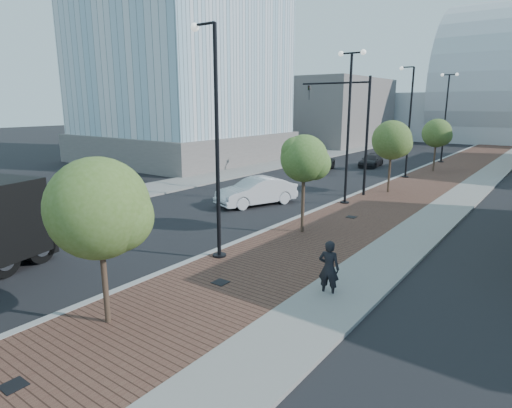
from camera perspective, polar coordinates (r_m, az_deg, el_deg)
The scene contains 23 objects.
sidewalk at distance 43.71m, azimuth 25.29°, elevation 3.87°, with size 7.00×140.00×0.12m, color #4C2D23.
concrete_strip at distance 43.28m, azimuth 28.78°, elevation 3.42°, with size 2.40×140.00×0.13m, color slate.
curb at distance 44.49m, azimuth 20.88°, elevation 4.43°, with size 0.30×140.00×0.14m, color gray.
west_sidewalk at distance 49.52m, azimuth 6.23°, elevation 6.02°, with size 4.00×140.00×0.12m, color slate.
white_sedan at distance 26.83m, azimuth 0.05°, elevation 1.69°, with size 1.82×5.21×1.72m, color silver.
dark_car_mid at distance 41.07m, azimuth 8.26°, elevation 5.38°, with size 2.33×5.06×1.41m, color black.
dark_car_far at distance 44.90m, azimuth 15.12°, elevation 5.60°, with size 1.69×4.17×1.21m, color black.
pedestrian at distance 14.40m, azimuth 9.70°, elevation -8.47°, with size 0.70×0.46×1.92m, color black.
streetlight_1 at distance 16.88m, azimuth -5.48°, elevation 6.74°, with size 1.44×0.56×9.21m.
streetlight_2 at distance 26.91m, azimuth 12.22°, elevation 9.94°, with size 1.72×0.56×9.28m.
streetlight_3 at distance 38.21m, azimuth 19.61°, elevation 9.67°, with size 1.44×0.56×9.21m.
streetlight_4 at distance 49.76m, azimuth 23.94°, elevation 10.52°, with size 1.72×0.56×9.28m.
traffic_mast at distance 30.01m, azimuth 13.06°, elevation 10.53°, with size 5.09×0.20×8.00m.
tree_0 at distance 12.28m, azimuth -20.07°, elevation -0.60°, with size 2.80×2.80×4.88m.
tree_1 at distance 20.34m, azimuth 6.57°, elevation 6.02°, with size 2.31×2.24×4.85m.
tree_2 at distance 31.27m, azimuth 17.75°, elevation 8.11°, with size 2.71×2.71×5.13m.
tree_3 at distance 42.79m, azimuth 23.04°, elevation 8.69°, with size 2.61×2.60×4.91m.
tower_podium at distance 49.85m, azimuth -9.62°, elevation 7.63°, with size 19.00×19.00×3.00m, color #605A57.
convention_center at distance 88.55m, azimuth 28.14°, elevation 11.60°, with size 50.00×30.00×50.00m.
commercial_block_nw at distance 70.07m, azimuth 9.73°, elevation 12.07°, with size 14.00×20.00×10.00m, color slate.
utility_cover_0 at distance 11.65m, azimuth -29.63°, elevation -20.32°, with size 0.50×0.50×0.02m, color black.
utility_cover_1 at distance 15.28m, azimuth -4.76°, elevation -10.37°, with size 0.50×0.50×0.02m, color black.
utility_cover_2 at distance 24.19m, azimuth 12.61°, elevation -1.70°, with size 0.50×0.50×0.02m, color black.
Camera 1 is at (11.68, -2.49, 6.25)m, focal length 29.97 mm.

